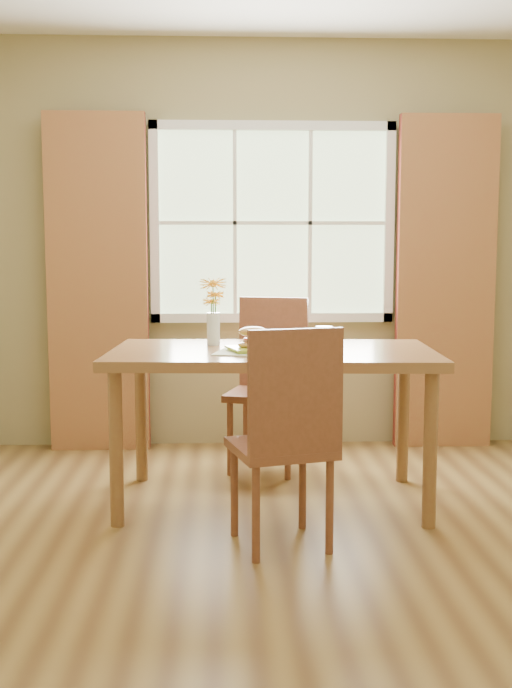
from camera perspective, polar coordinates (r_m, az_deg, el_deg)
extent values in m
cube|color=olive|center=(3.79, 2.91, -14.03)|extent=(4.20, 3.80, 0.02)
cube|color=#8F8256|center=(5.44, 1.14, 6.98)|extent=(4.20, 0.02, 2.70)
cube|color=#8F8256|center=(1.64, 9.34, 7.13)|extent=(4.20, 0.02, 2.70)
cube|color=beige|center=(5.41, 1.16, 8.57)|extent=(1.50, 0.02, 1.20)
cube|color=white|center=(5.44, 1.20, 15.22)|extent=(1.62, 0.04, 0.06)
cube|color=white|center=(5.40, 1.17, 1.88)|extent=(1.62, 0.04, 0.06)
cube|color=white|center=(5.39, -7.21, 8.52)|extent=(0.06, 0.04, 1.32)
cube|color=white|center=(5.49, 9.43, 8.45)|extent=(0.06, 0.04, 1.32)
cube|color=white|center=(5.39, 1.18, 8.57)|extent=(1.50, 0.03, 0.02)
cube|color=maroon|center=(5.37, -11.16, 4.18)|extent=(0.65, 0.08, 2.20)
cube|color=maroon|center=(5.51, 13.28, 4.19)|extent=(0.65, 0.08, 2.20)
cube|color=brown|center=(4.17, 1.17, -0.75)|extent=(1.72, 1.03, 0.05)
cylinder|color=brown|center=(3.94, -9.89, -7.34)|extent=(0.07, 0.07, 0.76)
cylinder|color=brown|center=(3.95, 12.25, -7.36)|extent=(0.07, 0.07, 0.76)
cylinder|color=brown|center=(4.68, -8.14, -5.04)|extent=(0.07, 0.07, 0.76)
cylinder|color=brown|center=(4.69, 10.38, -5.06)|extent=(0.07, 0.07, 0.76)
cube|color=brown|center=(3.63, 1.77, -7.39)|extent=(0.51, 0.51, 0.04)
cube|color=brown|center=(3.39, 2.83, -3.41)|extent=(0.41, 0.14, 0.54)
cylinder|color=brown|center=(3.49, 0.00, -11.96)|extent=(0.04, 0.04, 0.43)
cylinder|color=brown|center=(3.60, 5.24, -11.40)|extent=(0.04, 0.04, 0.43)
cylinder|color=brown|center=(3.80, -1.54, -10.39)|extent=(0.04, 0.04, 0.43)
cylinder|color=brown|center=(3.90, 3.31, -9.94)|extent=(0.04, 0.04, 0.43)
cube|color=brown|center=(4.83, 0.71, -3.60)|extent=(0.54, 0.54, 0.04)
cube|color=brown|center=(4.98, 1.26, 0.16)|extent=(0.42, 0.16, 0.55)
cylinder|color=brown|center=(4.76, -1.85, -6.72)|extent=(0.04, 0.04, 0.44)
cylinder|color=brown|center=(4.68, 2.27, -6.98)|extent=(0.04, 0.04, 0.44)
cylinder|color=brown|center=(5.09, -0.72, -5.83)|extent=(0.04, 0.04, 0.44)
cylinder|color=brown|center=(5.01, 3.14, -6.05)|extent=(0.04, 0.04, 0.44)
cube|color=beige|center=(4.04, 0.46, -0.58)|extent=(0.52, 0.43, 0.01)
cube|color=#AAC531|center=(4.06, -0.30, -0.41)|extent=(0.28, 0.28, 0.01)
ellipsoid|color=#C88544|center=(4.07, -0.28, -0.04)|extent=(0.17, 0.14, 0.04)
ellipsoid|color=#4C8C2D|center=(4.05, 0.32, 0.11)|extent=(0.08, 0.06, 0.01)
cylinder|color=red|center=(4.06, -0.34, 0.39)|extent=(0.08, 0.08, 0.01)
cylinder|color=red|center=(4.07, 0.04, 0.50)|extent=(0.07, 0.07, 0.01)
ellipsoid|color=#C88544|center=(4.06, -0.23, 0.90)|extent=(0.17, 0.14, 0.05)
cylinder|color=silver|center=(4.08, 4.84, 0.35)|extent=(0.09, 0.09, 0.13)
cylinder|color=silver|center=(4.09, 4.84, 0.20)|extent=(0.08, 0.08, 0.11)
cylinder|color=silver|center=(4.36, -3.04, 1.08)|extent=(0.07, 0.07, 0.18)
cylinder|color=silver|center=(4.36, -3.04, 0.51)|extent=(0.06, 0.06, 0.09)
cylinder|color=#3D7028|center=(4.35, -3.05, 2.11)|extent=(0.01, 0.01, 0.33)
cylinder|color=#3D7028|center=(4.34, -2.89, 1.72)|extent=(0.01, 0.01, 0.27)
cylinder|color=#3D7028|center=(4.36, -3.17, 1.48)|extent=(0.01, 0.01, 0.24)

